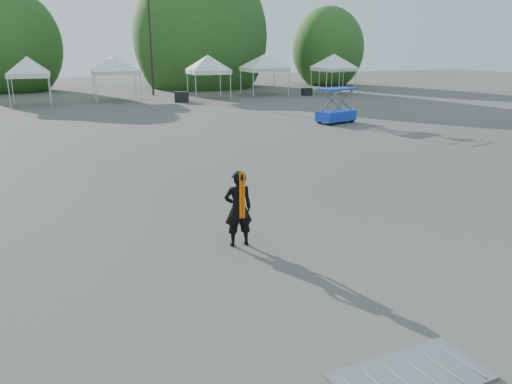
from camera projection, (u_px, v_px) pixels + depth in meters
name	position (u px, v px, depth m)	size (l,w,h in m)	color
ground	(246.00, 220.00, 12.01)	(120.00, 120.00, 0.00)	#474442
light_pole_east	(149.00, 26.00, 40.20)	(0.60, 0.25, 9.80)	black
tree_mid_w	(11.00, 46.00, 44.15)	(4.16, 4.16, 6.33)	#382314
tree_mid_e	(200.00, 36.00, 48.69)	(5.12, 5.12, 7.79)	#382314
tree_far_e	(328.00, 49.00, 51.59)	(3.84, 3.84, 5.84)	#382314
tent_d	(27.00, 60.00, 33.44)	(3.75, 3.75, 3.88)	silver
tent_e	(115.00, 59.00, 36.73)	(4.70, 4.70, 3.88)	silver
tent_f	(208.00, 59.00, 37.64)	(4.08, 4.08, 3.88)	silver
tent_g	(264.00, 57.00, 41.11)	(4.67, 4.67, 3.88)	silver
tent_h	(334.00, 57.00, 41.75)	(4.18, 4.18, 3.88)	silver
man	(238.00, 209.00, 10.30)	(0.61, 0.42, 1.62)	black
scissor_lift	(337.00, 97.00, 26.56)	(2.35, 1.67, 2.74)	#0D44AB
barrier_left	(411.00, 376.00, 6.31)	(2.06, 1.15, 0.06)	#999CA0
crate_mid	(182.00, 97.00, 36.64)	(0.98, 0.76, 0.76)	black
crate_east	(307.00, 92.00, 41.43)	(0.77, 0.60, 0.60)	black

